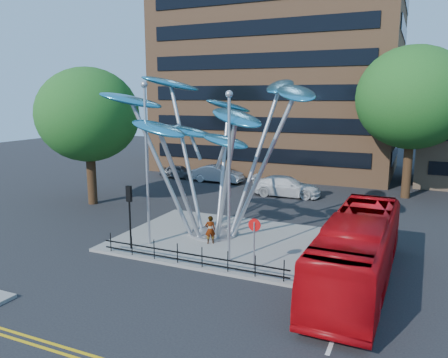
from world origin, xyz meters
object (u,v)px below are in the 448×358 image
at_px(tree_left, 88,115).
at_px(traffic_light_island, 129,204).
at_px(no_entry_sign_island, 254,235).
at_px(parked_car_right, 286,186).
at_px(parked_car_left, 179,172).
at_px(pedestrian, 210,230).
at_px(parked_car_mid, 218,174).
at_px(red_bus, 358,251).
at_px(street_lamp_left, 146,150).
at_px(street_lamp_right, 229,162).
at_px(tree_right, 413,98).
at_px(leaf_sculpture, 213,120).

height_order(tree_left, traffic_light_island, tree_left).
relative_size(no_entry_sign_island, parked_car_right, 0.43).
bearing_deg(parked_car_left, parked_car_right, -110.85).
xyz_separation_m(traffic_light_island, pedestrian, (3.54, 2.44, -1.67)).
distance_m(traffic_light_island, parked_car_left, 21.28).
bearing_deg(parked_car_mid, red_bus, -140.04).
relative_size(street_lamp_left, street_lamp_right, 1.06).
distance_m(street_lamp_right, parked_car_left, 23.88).
height_order(no_entry_sign_island, pedestrian, no_entry_sign_island).
bearing_deg(traffic_light_island, tree_right, 56.31).
bearing_deg(tree_right, tree_left, -151.39).
bearing_deg(red_bus, parked_car_right, 117.38).
relative_size(leaf_sculpture, street_lamp_right, 1.53).
distance_m(tree_left, no_entry_sign_island, 18.35).
xyz_separation_m(tree_left, leaf_sculpture, (11.93, -3.32, 0.08)).
relative_size(street_lamp_right, parked_car_right, 1.46).
distance_m(street_lamp_right, pedestrian, 4.99).
bearing_deg(parked_car_mid, leaf_sculpture, -155.44).
bearing_deg(parked_car_left, pedestrian, -150.60).
distance_m(street_lamp_right, no_entry_sign_island, 3.64).
distance_m(tree_right, parked_car_left, 22.50).
bearing_deg(tree_right, red_bus, -94.21).
bearing_deg(parked_car_right, street_lamp_left, 163.28).
xyz_separation_m(street_lamp_left, street_lamp_right, (5.00, -0.50, -0.26)).
distance_m(red_bus, parked_car_right, 17.42).
distance_m(street_lamp_left, parked_car_right, 16.14).
bearing_deg(pedestrian, no_entry_sign_island, 110.19).
bearing_deg(parked_car_mid, tree_right, -88.31).
relative_size(tree_right, no_entry_sign_island, 4.94).
height_order(tree_left, red_bus, tree_left).
height_order(traffic_light_island, parked_car_mid, traffic_light_island).
xyz_separation_m(street_lamp_right, red_bus, (6.10, 0.00, -3.53)).
bearing_deg(no_entry_sign_island, tree_right, 72.88).
relative_size(street_lamp_left, red_bus, 0.78).
bearing_deg(traffic_light_island, parked_car_left, 112.93).
relative_size(street_lamp_right, no_entry_sign_island, 3.39).
height_order(street_lamp_right, red_bus, street_lamp_right).
height_order(street_lamp_right, pedestrian, street_lamp_right).
relative_size(leaf_sculpture, parked_car_mid, 2.58).
height_order(street_lamp_right, parked_car_right, street_lamp_right).
distance_m(tree_left, parked_car_right, 16.63).
xyz_separation_m(red_bus, pedestrian, (-8.06, 1.94, -0.63)).
distance_m(street_lamp_left, parked_car_left, 21.01).
xyz_separation_m(parked_car_left, parked_car_right, (12.16, -3.40, 0.16)).
bearing_deg(tree_right, street_lamp_right, -111.54).
height_order(pedestrian, parked_car_left, pedestrian).
xyz_separation_m(leaf_sculpture, street_lamp_left, (-2.43, -3.18, -1.52)).
relative_size(street_lamp_right, traffic_light_island, 2.42).
bearing_deg(no_entry_sign_island, street_lamp_right, 162.13).
relative_size(red_bus, parked_car_mid, 2.28).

